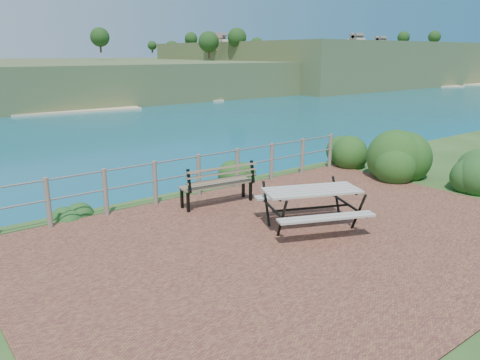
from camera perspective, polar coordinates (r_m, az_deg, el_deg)
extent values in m
cube|color=brown|center=(8.76, 7.12, -7.08)|extent=(10.00, 7.00, 0.12)
cylinder|color=#6B5B4C|center=(9.74, -22.36, -2.57)|extent=(0.10, 0.10, 1.00)
cylinder|color=#6B5B4C|center=(10.08, -16.09, -1.43)|extent=(0.10, 0.10, 1.00)
cylinder|color=#6B5B4C|center=(10.53, -10.31, -0.36)|extent=(0.10, 0.10, 1.00)
cylinder|color=#6B5B4C|center=(11.09, -5.05, 0.61)|extent=(0.10, 0.10, 1.00)
cylinder|color=#6B5B4C|center=(11.73, -0.33, 1.49)|extent=(0.10, 0.10, 1.00)
cylinder|color=#6B5B4C|center=(12.44, 3.88, 2.26)|extent=(0.10, 0.10, 1.00)
cylinder|color=#6B5B4C|center=(13.22, 7.62, 2.93)|extent=(0.10, 0.10, 1.00)
cylinder|color=#6B5B4C|center=(14.04, 10.93, 3.51)|extent=(0.10, 0.10, 1.00)
cylinder|color=slate|center=(10.98, -5.11, 2.89)|extent=(9.40, 0.04, 0.04)
cylinder|color=slate|center=(11.07, -5.06, 0.87)|extent=(9.40, 0.04, 0.04)
cube|color=#3E5128|center=(260.50, -3.85, 13.17)|extent=(260.00, 180.00, 12.00)
cube|color=#3E5128|center=(270.63, 12.06, 13.81)|extent=(160.00, 120.00, 20.00)
cube|color=beige|center=(189.06, 8.41, 10.53)|extent=(209.53, 114.73, 0.50)
cube|color=#A39C92|center=(9.04, 8.74, -1.25)|extent=(1.97, 1.41, 0.04)
cube|color=#A39C92|center=(9.13, 8.67, -3.08)|extent=(1.78, 0.96, 0.04)
cube|color=#A39C92|center=(9.13, 8.67, -3.08)|extent=(1.78, 0.96, 0.04)
cylinder|color=black|center=(9.15, 8.66, -3.38)|extent=(1.46, 0.66, 0.04)
cube|color=brown|center=(10.41, -2.83, -0.50)|extent=(1.74, 0.62, 0.04)
cube|color=brown|center=(10.33, -2.85, 1.09)|extent=(1.70, 0.33, 0.39)
cube|color=black|center=(10.47, -2.81, -1.73)|extent=(0.06, 0.07, 0.47)
cube|color=black|center=(10.47, -2.81, -1.73)|extent=(0.06, 0.07, 0.47)
cube|color=black|center=(10.47, -2.81, -1.73)|extent=(0.06, 0.07, 0.47)
cube|color=black|center=(10.47, -2.81, -1.73)|extent=(0.06, 0.07, 0.47)
ellipsoid|color=#154717|center=(13.67, 18.55, 0.43)|extent=(1.54, 1.54, 2.19)
ellipsoid|color=#1C481B|center=(13.27, 25.71, -0.74)|extent=(1.39, 1.39, 1.97)
ellipsoid|color=#154717|center=(14.54, 12.39, 1.73)|extent=(1.14, 1.14, 1.62)
ellipsoid|color=#1C481B|center=(10.46, -19.69, -4.13)|extent=(0.72, 0.72, 0.44)
ellipsoid|color=#154717|center=(12.97, 0.13, 0.46)|extent=(0.85, 0.85, 0.62)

